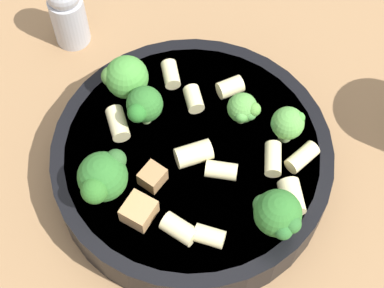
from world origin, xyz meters
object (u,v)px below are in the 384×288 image
at_px(rigatoni_1, 213,236).
at_px(rigatoni_4, 273,159).
at_px(broccoli_floret_5, 103,177).
at_px(rigatoni_3, 179,229).
at_px(broccoli_floret_4, 287,124).
at_px(rigatoni_0, 230,87).
at_px(pepper_shaker, 67,11).
at_px(broccoli_floret_2, 244,109).
at_px(broccoli_floret_1, 143,106).
at_px(rigatoni_6, 292,197).
at_px(rigatoni_5, 189,154).
at_px(broccoli_floret_0, 126,77).
at_px(rigatoni_2, 302,157).
at_px(broccoli_floret_3, 278,214).
at_px(chicken_chunk_0, 139,211).
at_px(rigatoni_7, 194,99).
at_px(rigatoni_9, 171,74).
at_px(rigatoni_10, 221,170).
at_px(rigatoni_8, 118,124).
at_px(pasta_bowl, 192,160).
at_px(chicken_chunk_1, 153,177).

xyz_separation_m(rigatoni_1, rigatoni_4, (0.06, -0.06, -0.00)).
bearing_deg(broccoli_floret_5, rigatoni_3, -130.87).
xyz_separation_m(broccoli_floret_4, rigatoni_4, (-0.02, 0.01, -0.01)).
height_order(rigatoni_0, pepper_shaker, pepper_shaker).
bearing_deg(rigatoni_0, broccoli_floret_2, -171.28).
relative_size(broccoli_floret_1, rigatoni_1, 1.71).
distance_m(rigatoni_6, pepper_shaker, 0.27).
relative_size(rigatoni_5, rigatoni_6, 1.07).
distance_m(broccoli_floret_0, rigatoni_2, 0.16).
relative_size(broccoli_floret_3, chicken_chunk_0, 1.89).
bearing_deg(rigatoni_7, rigatoni_5, 166.43).
bearing_deg(rigatoni_4, rigatoni_6, -170.67).
distance_m(broccoli_floret_0, pepper_shaker, 0.11).
xyz_separation_m(broccoli_floret_3, rigatoni_3, (0.01, 0.07, -0.02)).
bearing_deg(rigatoni_3, broccoli_floret_0, 9.83).
distance_m(rigatoni_7, rigatoni_9, 0.03).
height_order(broccoli_floret_4, rigatoni_2, broccoli_floret_4).
relative_size(broccoli_floret_2, broccoli_floret_5, 0.70).
height_order(rigatoni_4, rigatoni_9, same).
relative_size(broccoli_floret_2, rigatoni_6, 1.13).
bearing_deg(rigatoni_3, rigatoni_10, -42.66).
bearing_deg(rigatoni_4, rigatoni_3, 119.67).
relative_size(broccoli_floret_3, rigatoni_10, 1.75).
bearing_deg(broccoli_floret_2, broccoli_floret_4, -124.68).
xyz_separation_m(rigatoni_2, rigatoni_5, (0.02, 0.09, 0.00)).
xyz_separation_m(rigatoni_3, rigatoni_9, (0.14, -0.01, -0.00)).
height_order(broccoli_floret_0, rigatoni_6, broccoli_floret_0).
relative_size(rigatoni_2, rigatoni_4, 1.01).
bearing_deg(rigatoni_2, broccoli_floret_5, 90.38).
distance_m(rigatoni_8, chicken_chunk_0, 0.08).
relative_size(rigatoni_5, pepper_shaker, 0.37).
bearing_deg(rigatoni_4, rigatoni_1, 133.59).
distance_m(pasta_bowl, broccoli_floret_1, 0.06).
height_order(broccoli_floret_5, rigatoni_2, broccoli_floret_5).
xyz_separation_m(broccoli_floret_5, rigatoni_3, (-0.04, -0.05, -0.02)).
bearing_deg(pasta_bowl, pepper_shaker, 28.39).
height_order(broccoli_floret_1, rigatoni_2, broccoli_floret_1).
relative_size(broccoli_floret_2, rigatoni_10, 1.22).
bearing_deg(rigatoni_7, broccoli_floret_3, -161.30).
xyz_separation_m(broccoli_floret_5, rigatoni_10, (-0.00, -0.09, -0.02)).
bearing_deg(rigatoni_1, broccoli_floret_1, 18.24).
xyz_separation_m(rigatoni_5, rigatoni_7, (0.05, -0.01, -0.00)).
relative_size(rigatoni_1, rigatoni_7, 1.05).
bearing_deg(rigatoni_10, chicken_chunk_1, 86.82).
relative_size(rigatoni_0, chicken_chunk_0, 0.91).
relative_size(broccoli_floret_3, rigatoni_5, 1.51).
height_order(rigatoni_8, chicken_chunk_0, chicken_chunk_0).
bearing_deg(chicken_chunk_0, broccoli_floret_1, -10.34).
height_order(rigatoni_6, rigatoni_10, rigatoni_6).
bearing_deg(broccoli_floret_4, rigatoni_2, -161.40).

